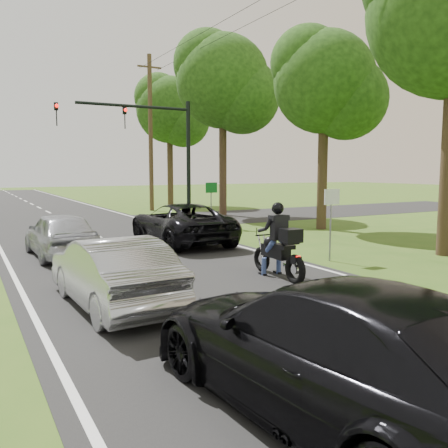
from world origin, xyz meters
The scene contains 15 objects.
ground centered at (0.00, 0.00, 0.00)m, with size 140.00×140.00×0.00m, color #375818.
road centered at (0.00, 10.00, 0.01)m, with size 8.00×100.00×0.01m, color black.
cross_road centered at (0.00, 16.00, 0.01)m, with size 60.00×7.00×0.01m, color black.
motorcycle_rider centered at (2.10, 1.93, 0.75)m, with size 0.63×2.23×1.92m.
dark_suv centered at (2.19, 8.20, 0.75)m, with size 2.43×5.28×1.47m, color black.
silver_sedan centered at (-2.25, 1.41, 0.70)m, with size 1.46×4.20×1.38m, color #A5A6AA.
silver_suv centered at (-2.14, 7.50, 0.71)m, with size 1.66×4.12×1.40m, color #ABADB3.
dark_car_behind centered at (-1.33, -3.82, 0.78)m, with size 2.14×5.27×1.53m, color black.
traffic_signal centered at (3.34, 14.00, 4.14)m, with size 6.38×0.44×6.00m.
utility_pole_far centered at (6.20, 22.00, 5.08)m, with size 1.60×0.28×10.00m.
sign_white centered at (4.70, 2.98, 1.60)m, with size 0.55×0.07×2.12m.
sign_green centered at (4.90, 10.98, 1.60)m, with size 0.55×0.07×2.12m.
tree_row_c centered at (9.75, 8.80, 6.23)m, with size 4.80×4.65×8.76m.
tree_row_d centered at (9.10, 16.76, 7.43)m, with size 5.76×5.58×10.45m.
tree_row_e centered at (9.48, 25.78, 6.83)m, with size 5.28×5.12×9.61m.
Camera 1 is at (-4.73, -7.56, 2.69)m, focal length 38.00 mm.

